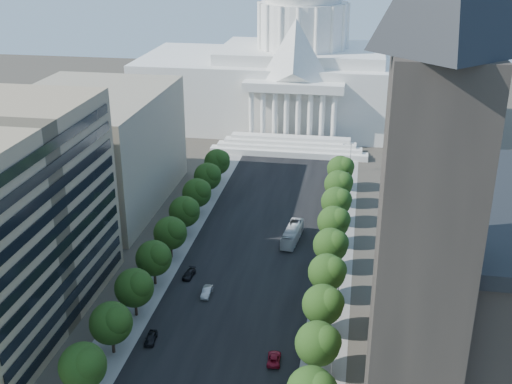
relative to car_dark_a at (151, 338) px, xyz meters
The scene contains 33 objects.
road_asphalt 51.38m from the car_dark_a, 75.93° to the left, with size 30.00×260.00×0.01m, color black.
sidewalk_left 50.26m from the car_dark_a, 97.44° to the left, with size 8.00×260.00×0.02m, color gray.
sidewalk_right 58.96m from the car_dark_a, 57.71° to the left, with size 8.00×260.00×0.02m, color gray.
capitol 146.53m from the car_dark_a, 85.07° to the left, with size 120.00×56.00×73.00m.
office_block_left_far 71.02m from the car_dark_a, 120.69° to the left, with size 38.00×52.00×30.00m, color gray.
romanesque_right 62.54m from the car_dark_a, ahead, with size 49.10×51.50×83.50m.
tree_l_b 18.08m from the car_dark_a, 107.54° to the right, with size 7.79×7.60×9.97m.
tree_l_c 8.84m from the car_dark_a, 139.87° to the right, with size 7.79×7.60×9.97m.
tree_l_d 10.84m from the car_dark_a, 124.08° to the left, with size 7.79×7.60×9.97m.
tree_l_e 21.09m from the car_dark_a, 104.75° to the left, with size 7.79×7.60×9.97m.
tree_l_f 32.56m from the car_dark_a, 99.28° to the left, with size 7.79×7.60×9.97m.
tree_l_g 44.31m from the car_dark_a, 96.76° to the left, with size 7.79×7.60×9.97m.
tree_l_h 56.17m from the car_dark_a, 95.31° to the left, with size 7.79×7.60×9.97m.
tree_l_i 68.08m from the car_dark_a, 94.37° to the left, with size 7.79×7.60×9.97m.
tree_l_j 80.01m from the car_dark_a, 93.71° to the left, with size 7.79×7.60×9.97m.
tree_r_c 31.65m from the car_dark_a, ahead, with size 7.79×7.60×9.97m.
tree_r_d 32.27m from the car_dark_a, 13.92° to the left, with size 7.79×7.60×9.97m.
tree_r_e 37.00m from the car_dark_a, 32.50° to the left, with size 7.79×7.60×9.97m.
tree_r_f 44.54m from the car_dark_a, 45.74° to the left, with size 7.79×7.60×9.97m.
tree_r_g 53.74m from the car_dark_a, 54.76° to the left, with size 7.79×7.60×9.97m.
tree_r_h 63.87m from the car_dark_a, 61.01° to the left, with size 7.79×7.60×9.97m.
tree_r_i 74.55m from the car_dark_a, 65.50° to the left, with size 7.79×7.60×9.97m.
tree_r_j 85.59m from the car_dark_a, 68.84° to the left, with size 7.79×7.60×9.97m.
streetlight_b 33.19m from the car_dark_a, ahead, with size 2.61×0.44×9.00m.
streetlight_c 38.32m from the car_dark_a, 31.48° to the left, with size 2.61×0.44×9.00m.
streetlight_d 55.55m from the car_dark_a, 54.15° to the left, with size 2.61×0.44×9.00m.
streetlight_e 77.15m from the car_dark_a, 65.11° to the left, with size 2.61×0.44×9.00m.
streetlight_f 100.34m from the car_dark_a, 71.14° to the left, with size 2.61×0.44×9.00m.
car_dark_a is the anchor object (origin of this frame).
car_silver 18.32m from the car_dark_a, 69.70° to the left, with size 1.69×4.85×1.60m, color #9B9FA2.
car_red 23.06m from the car_dark_a, ahead, with size 2.23×4.84×1.35m, color maroon.
car_dark_b 23.83m from the car_dark_a, 88.17° to the left, with size 1.91×4.69×1.36m, color black.
city_bus 49.28m from the car_dark_a, 65.02° to the left, with size 3.04×13.01×3.62m, color silver.
Camera 1 is at (22.53, -52.92, 70.03)m, focal length 45.00 mm.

